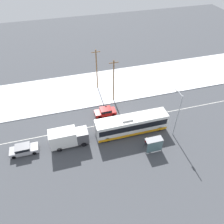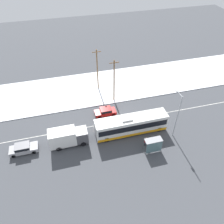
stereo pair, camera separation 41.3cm
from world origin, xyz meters
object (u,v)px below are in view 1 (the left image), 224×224
(parked_car_near_truck, at_px, (24,149))
(pedestrian_at_stop, at_px, (147,141))
(city_bus, at_px, (131,125))
(utility_pole_roadside, at_px, (114,81))
(bus_shelter, at_px, (154,144))
(streetlamp, at_px, (178,111))
(utility_pole_snowlot, at_px, (97,69))
(box_truck, at_px, (68,137))
(sedan_car, at_px, (105,111))

(parked_car_near_truck, height_order, pedestrian_at_stop, pedestrian_at_stop)
(city_bus, distance_m, utility_pole_roadside, 9.85)
(bus_shelter, distance_m, streetlamp, 6.45)
(pedestrian_at_stop, height_order, utility_pole_roadside, utility_pole_roadside)
(pedestrian_at_stop, xyz_separation_m, utility_pole_roadside, (-1.91, 12.89, 3.67))
(utility_pole_snowlot, bearing_deg, parked_car_near_truck, -136.85)
(parked_car_near_truck, bearing_deg, box_truck, -1.75)
(bus_shelter, bearing_deg, streetlamp, 29.80)
(utility_pole_snowlot, bearing_deg, sedan_car, -93.04)
(box_truck, distance_m, sedan_car, 9.50)
(sedan_car, xyz_separation_m, pedestrian_at_stop, (4.59, -9.10, 0.30))
(pedestrian_at_stop, relative_size, utility_pole_roadside, 0.19)
(sedan_car, relative_size, bus_shelter, 1.47)
(box_truck, relative_size, streetlamp, 0.73)
(city_bus, height_order, bus_shelter, city_bus)
(sedan_car, height_order, bus_shelter, bus_shelter)
(box_truck, bearing_deg, parked_car_near_truck, 178.25)
(city_bus, distance_m, parked_car_near_truck, 17.93)
(city_bus, relative_size, pedestrian_at_stop, 7.06)
(box_truck, relative_size, utility_pole_snowlot, 0.68)
(pedestrian_at_stop, height_order, bus_shelter, bus_shelter)
(box_truck, height_order, utility_pole_snowlot, utility_pole_snowlot)
(box_truck, height_order, bus_shelter, box_truck)
(utility_pole_roadside, bearing_deg, streetlamp, -57.85)
(streetlamp, distance_m, utility_pole_roadside, 13.70)
(sedan_car, height_order, streetlamp, streetlamp)
(parked_car_near_truck, xyz_separation_m, bus_shelter, (19.97, -5.15, 0.84))
(city_bus, height_order, pedestrian_at_stop, city_bus)
(utility_pole_roadside, bearing_deg, city_bus, -86.81)
(pedestrian_at_stop, height_order, utility_pole_snowlot, utility_pole_snowlot)
(city_bus, xyz_separation_m, streetlamp, (6.77, -2.24, 3.44))
(parked_car_near_truck, xyz_separation_m, utility_pole_snowlot, (15.18, 14.23, 3.90))
(pedestrian_at_stop, bearing_deg, parked_car_near_truck, 169.01)
(sedan_car, xyz_separation_m, bus_shelter, (5.26, -10.51, 0.89))
(box_truck, relative_size, utility_pole_roadside, 0.68)
(box_truck, relative_size, pedestrian_at_stop, 3.50)
(city_bus, relative_size, utility_pole_roadside, 1.36)
(city_bus, height_order, utility_pole_snowlot, utility_pole_snowlot)
(city_bus, distance_m, sedan_car, 6.50)
(box_truck, relative_size, sedan_car, 1.54)
(city_bus, bearing_deg, sedan_car, 119.89)
(utility_pole_roadside, bearing_deg, parked_car_near_truck, -152.27)
(parked_car_near_truck, xyz_separation_m, pedestrian_at_stop, (19.29, -3.75, 0.25))
(streetlamp, distance_m, utility_pole_snowlot, 19.21)
(parked_car_near_truck, height_order, bus_shelter, bus_shelter)
(sedan_car, bearing_deg, box_truck, 36.13)
(parked_car_near_truck, height_order, utility_pole_snowlot, utility_pole_snowlot)
(city_bus, distance_m, utility_pole_snowlot, 15.01)
(parked_car_near_truck, distance_m, pedestrian_at_stop, 19.66)
(city_bus, xyz_separation_m, sedan_car, (-3.20, 5.58, -0.94))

